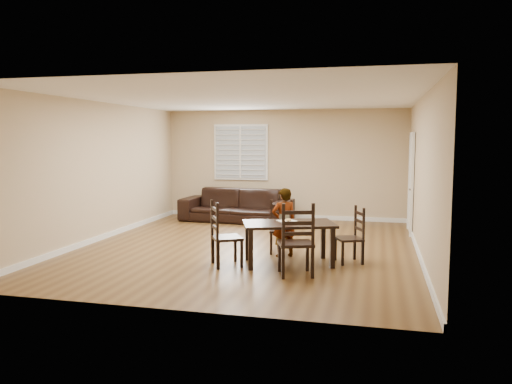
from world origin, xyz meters
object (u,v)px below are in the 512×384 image
chair_near (281,228)px  donut (288,220)px  child (284,222)px  chair_right (355,237)px  chair_far (297,244)px  sofa (236,205)px  dining_table (289,228)px  chair_left (219,237)px

chair_near → donut: (0.25, -0.71, 0.27)m
child → chair_right: bearing=143.3°
chair_far → sofa: (-2.21, 4.56, -0.10)m
chair_near → chair_far: size_ratio=0.84×
sofa → donut: bearing=-58.4°
dining_table → chair_right: 1.10m
child → donut: bearing=81.2°
dining_table → chair_near: 0.92m
chair_near → chair_right: bearing=-31.8°
chair_near → sofa: chair_near is taller
dining_table → chair_right: chair_right is taller
chair_far → donut: chair_far is taller
chair_right → donut: size_ratio=9.58×
dining_table → child: 0.51m
child → chair_near: bearing=-104.0°
chair_left → sofa: (-0.92, 4.20, -0.08)m
chair_right → child: size_ratio=0.78×
chair_near → chair_right: 1.40m
chair_far → sofa: chair_far is taller
child → donut: child is taller
donut → sofa: (-1.92, 3.67, -0.30)m
dining_table → chair_near: bearing=89.0°
chair_far → chair_right: 1.34m
child → sofa: 3.79m
chair_right → donut: bearing=-102.4°
chair_near → sofa: 3.40m
chair_far → child: 1.30m
chair_far → dining_table: bearing=-89.6°
chair_right → child: (-1.19, 0.12, 0.17)m
chair_near → donut: chair_near is taller
chair_left → donut: 1.15m
donut → sofa: size_ratio=0.04×
child → donut: 0.37m
dining_table → sofa: size_ratio=0.60×
chair_near → donut: size_ratio=9.63×
chair_left → chair_right: chair_left is taller
chair_left → child: 1.23m
donut → sofa: sofa is taller
chair_right → donut: (-1.06, -0.21, 0.28)m
chair_far → chair_left: bearing=-34.0°
chair_near → chair_right: (1.30, -0.50, -0.00)m
chair_far → sofa: size_ratio=0.41×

